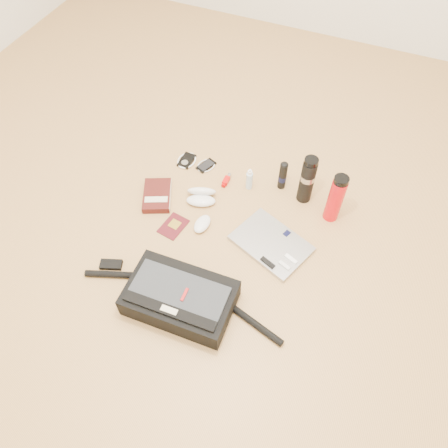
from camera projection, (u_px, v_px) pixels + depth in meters
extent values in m
plane|color=#B6864C|center=(212.00, 250.00, 2.04)|extent=(4.00, 4.00, 0.00)
cube|color=black|center=(180.00, 298.00, 1.84)|extent=(0.45, 0.29, 0.11)
cube|color=#282B2F|center=(178.00, 293.00, 1.78)|extent=(0.40, 0.21, 0.01)
cube|color=black|center=(169.00, 311.00, 1.73)|extent=(0.40, 0.06, 0.01)
cube|color=beige|center=(169.00, 311.00, 1.73)|extent=(0.07, 0.03, 0.02)
cube|color=#A41111|center=(185.00, 295.00, 1.77)|extent=(0.01, 0.06, 0.02)
cylinder|color=black|center=(116.00, 275.00, 1.95)|extent=(0.27, 0.12, 0.03)
cylinder|color=black|center=(255.00, 324.00, 1.81)|extent=(0.27, 0.10, 0.03)
cube|color=black|center=(111.00, 265.00, 1.98)|extent=(0.11, 0.08, 0.02)
cube|color=#A1A2A4|center=(271.00, 243.00, 2.05)|extent=(0.41, 0.35, 0.02)
cube|color=black|center=(287.00, 233.00, 2.07)|extent=(0.04, 0.04, 0.00)
cube|color=white|center=(291.00, 259.00, 1.98)|extent=(0.07, 0.04, 0.01)
cube|color=silver|center=(284.00, 265.00, 1.96)|extent=(0.06, 0.04, 0.01)
cube|color=black|center=(268.00, 263.00, 1.97)|extent=(0.08, 0.05, 0.01)
cube|color=#3E110E|center=(157.00, 195.00, 2.22)|extent=(0.21, 0.24, 0.04)
cube|color=beige|center=(170.00, 195.00, 2.22)|extent=(0.08, 0.18, 0.03)
cube|color=beige|center=(156.00, 199.00, 2.18)|extent=(0.12, 0.08, 0.00)
cube|color=#460D14|center=(173.00, 226.00, 2.12)|extent=(0.12, 0.15, 0.01)
cube|color=gold|center=(175.00, 224.00, 2.12)|extent=(0.06, 0.06, 0.00)
ellipsoid|color=silver|center=(202.00, 224.00, 2.11)|extent=(0.08, 0.12, 0.04)
ellipsoid|color=silver|center=(201.00, 201.00, 2.19)|extent=(0.16, 0.12, 0.04)
ellipsoid|color=white|center=(202.00, 191.00, 2.21)|extent=(0.16, 0.12, 0.08)
ellipsoid|color=black|center=(195.00, 200.00, 2.19)|extent=(0.04, 0.04, 0.01)
ellipsoid|color=black|center=(207.00, 200.00, 2.19)|extent=(0.04, 0.04, 0.01)
cylinder|color=black|center=(201.00, 200.00, 2.19)|extent=(0.02, 0.01, 0.00)
cube|color=black|center=(187.00, 161.00, 2.38)|extent=(0.07, 0.11, 0.01)
cylinder|color=#A0A0A3|center=(185.00, 162.00, 2.36)|extent=(0.04, 0.04, 0.00)
torus|color=white|center=(187.00, 160.00, 2.38)|extent=(0.10, 0.10, 0.01)
cube|color=black|center=(206.00, 166.00, 2.36)|extent=(0.09, 0.12, 0.01)
cube|color=black|center=(206.00, 165.00, 2.35)|extent=(0.08, 0.10, 0.00)
torus|color=silver|center=(206.00, 166.00, 2.36)|extent=(0.11, 0.11, 0.01)
cube|color=red|center=(226.00, 181.00, 2.28)|extent=(0.03, 0.05, 0.02)
cube|color=#A70303|center=(224.00, 185.00, 2.26)|extent=(0.02, 0.02, 0.02)
cylinder|color=#98979A|center=(229.00, 176.00, 2.30)|extent=(0.02, 0.03, 0.02)
cylinder|color=#ADCDE3|center=(249.00, 181.00, 2.23)|extent=(0.04, 0.04, 0.10)
cylinder|color=white|center=(250.00, 173.00, 2.18)|extent=(0.02, 0.02, 0.02)
cylinder|color=silver|center=(250.00, 171.00, 2.17)|extent=(0.01, 0.01, 0.01)
cylinder|color=black|center=(283.00, 176.00, 2.21)|extent=(0.05, 0.05, 0.16)
cylinder|color=black|center=(282.00, 178.00, 2.22)|extent=(0.05, 0.05, 0.03)
ellipsoid|color=black|center=(284.00, 164.00, 2.14)|extent=(0.05, 0.05, 0.02)
cylinder|color=black|center=(307.00, 182.00, 2.13)|extent=(0.08, 0.08, 0.25)
cylinder|color=#A7A7AA|center=(308.00, 177.00, 2.10)|extent=(0.08, 0.08, 0.03)
cylinder|color=black|center=(311.00, 161.00, 2.02)|extent=(0.08, 0.08, 0.03)
cylinder|color=red|center=(335.00, 200.00, 2.06)|extent=(0.09, 0.09, 0.25)
cylinder|color=black|center=(341.00, 180.00, 1.95)|extent=(0.08, 0.08, 0.03)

